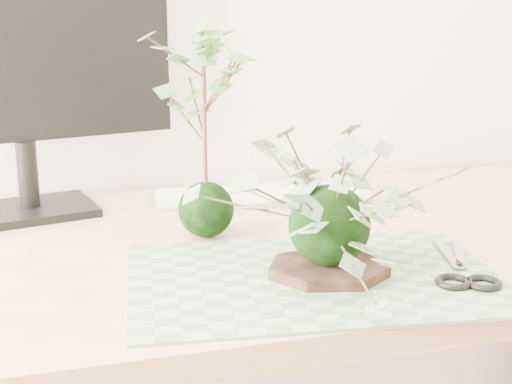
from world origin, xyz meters
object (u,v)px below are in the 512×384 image
at_px(ivy_kokedama, 330,188).
at_px(monitor, 18,58).
at_px(desk, 294,285).
at_px(keyboard, 262,196).
at_px(maple_kokedama, 204,73).

relative_size(ivy_kokedama, monitor, 0.75).
bearing_deg(ivy_kokedama, desk, 84.61).
relative_size(ivy_kokedama, keyboard, 0.90).
distance_m(desk, keyboard, 0.23).
xyz_separation_m(desk, maple_kokedama, (-0.14, 0.03, 0.35)).
bearing_deg(desk, ivy_kokedama, -95.39).
relative_size(desk, ivy_kokedama, 4.06).
distance_m(desk, monitor, 0.60).
relative_size(keyboard, monitor, 0.83).
distance_m(ivy_kokedama, monitor, 0.60).
height_order(ivy_kokedama, keyboard, ivy_kokedama).
xyz_separation_m(ivy_kokedama, keyboard, (0.03, 0.40, -0.12)).
distance_m(maple_kokedama, keyboard, 0.34).
distance_m(desk, ivy_kokedama, 0.28).
xyz_separation_m(maple_kokedama, monitor, (-0.27, 0.21, 0.01)).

